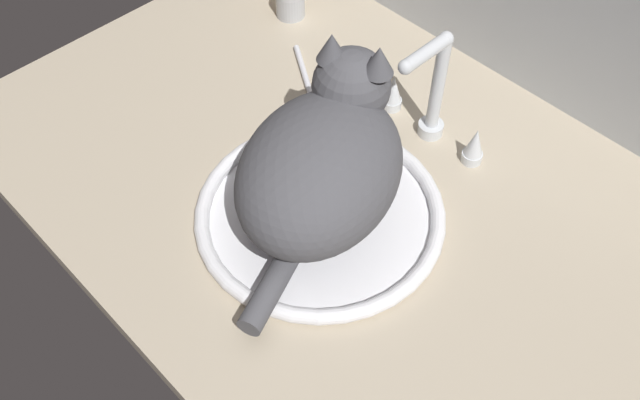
# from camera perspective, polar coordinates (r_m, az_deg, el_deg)

# --- Properties ---
(countertop) EXTENTS (1.09, 0.74, 0.03)m
(countertop) POSITION_cam_1_polar(r_m,az_deg,el_deg) (1.07, 0.75, 1.41)
(countertop) COLOR #B7A88E
(countertop) RESTS_ON ground
(sink_basin) EXTENTS (0.36, 0.36, 0.02)m
(sink_basin) POSITION_cam_1_polar(r_m,az_deg,el_deg) (1.00, 0.00, -1.10)
(sink_basin) COLOR white
(sink_basin) RESTS_ON countertop
(faucet) EXTENTS (0.20, 0.11, 0.19)m
(faucet) POSITION_cam_1_polar(r_m,az_deg,el_deg) (1.07, 9.07, 8.05)
(faucet) COLOR silver
(faucet) RESTS_ON countertop
(cat) EXTENTS (0.30, 0.38, 0.21)m
(cat) POSITION_cam_1_polar(r_m,az_deg,el_deg) (0.93, 0.48, 3.41)
(cat) COLOR #4C4C51
(cat) RESTS_ON sink_basin
(metal_jar) EXTENTS (0.05, 0.05, 0.06)m
(metal_jar) POSITION_cam_1_polar(r_m,az_deg,el_deg) (1.33, -2.42, 15.70)
(metal_jar) COLOR #B2B5BA
(metal_jar) RESTS_ON countertop
(toothbrush) EXTENTS (0.16, 0.11, 0.02)m
(toothbrush) POSITION_cam_1_polar(r_m,az_deg,el_deg) (1.19, -1.02, 9.41)
(toothbrush) COLOR silver
(toothbrush) RESTS_ON countertop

